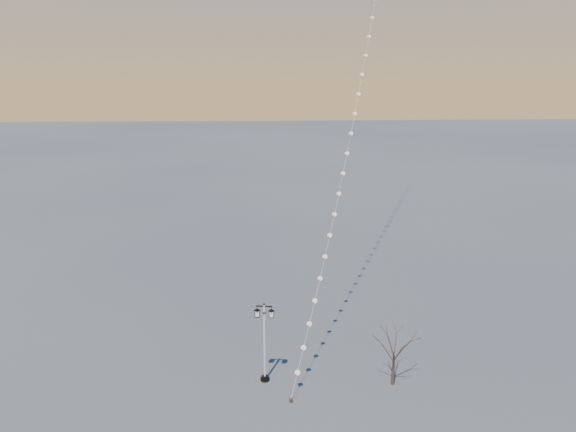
{
  "coord_description": "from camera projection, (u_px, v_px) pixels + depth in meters",
  "views": [
    {
      "loc": [
        -2.12,
        -28.96,
        18.62
      ],
      "look_at": [
        -0.53,
        5.31,
        9.29
      ],
      "focal_mm": 36.47,
      "sensor_mm": 36.0,
      "label": 1
    }
  ],
  "objects": [
    {
      "name": "kite_train",
      "position": [
        362.0,
        40.0,
        44.37
      ],
      "size": [
        13.09,
        35.12,
        39.96
      ],
      "rotation": [
        0.0,
        0.0,
        -0.07
      ],
      "color": "#33251B",
      "rests_on": "ground"
    },
    {
      "name": "street_lamp",
      "position": [
        264.0,
        338.0,
        34.14
      ],
      "size": [
        1.25,
        0.55,
        4.97
      ],
      "rotation": [
        0.0,
        0.0,
        -0.14
      ],
      "color": "black",
      "rests_on": "ground"
    },
    {
      "name": "bare_tree",
      "position": [
        394.0,
        347.0,
        33.82
      ],
      "size": [
        2.1,
        2.1,
        3.49
      ],
      "rotation": [
        0.0,
        0.0,
        -0.05
      ],
      "color": "#3B2A23",
      "rests_on": "ground"
    },
    {
      "name": "ground",
      "position": [
        302.0,
        400.0,
        32.89
      ],
      "size": [
        300.0,
        300.0,
        0.0
      ],
      "primitive_type": "plane",
      "color": "#484B49",
      "rests_on": "ground"
    }
  ]
}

